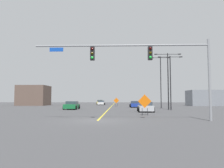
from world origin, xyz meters
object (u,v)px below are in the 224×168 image
car_white_far (101,103)px  construction_sign_median_near (116,101)px  street_lamp_mid_right (170,78)px  car_blue_mid (135,104)px  traffic_signal_assembly (147,59)px  construction_sign_right_lane (145,102)px  car_silver_distant (145,107)px  street_lamp_mid_left (168,76)px  car_yellow_passing (100,102)px  street_lamp_far_left (161,78)px  car_green_near (72,105)px

car_white_far → construction_sign_median_near: bearing=-69.7°
street_lamp_mid_right → car_blue_mid: street_lamp_mid_right is taller
car_white_far → traffic_signal_assembly: bearing=-80.7°
construction_sign_right_lane → car_blue_mid: construction_sign_right_lane is taller
traffic_signal_assembly → car_white_far: bearing=99.3°
car_silver_distant → car_blue_mid: car_silver_distant is taller
street_lamp_mid_left → car_silver_distant: (-4.35, -5.55, -4.72)m
construction_sign_right_lane → traffic_signal_assembly: bearing=-94.7°
traffic_signal_assembly → car_blue_mid: 26.46m
car_silver_distant → car_yellow_passing: (-9.24, 36.55, 0.06)m
street_lamp_far_left → car_silver_distant: (-4.31, -11.09, -4.93)m
street_lamp_mid_right → car_silver_distant: bearing=-135.6°
street_lamp_mid_right → car_white_far: 30.81m
car_white_far → car_silver_distant: 33.08m
street_lamp_far_left → car_yellow_passing: size_ratio=2.20×
street_lamp_far_left → car_silver_distant: bearing=-111.2°
street_lamp_mid_right → car_blue_mid: (-4.71, 10.19, -4.33)m
street_lamp_mid_right → street_lamp_far_left: size_ratio=0.87×
street_lamp_far_left → construction_sign_right_lane: (-5.15, -17.24, -4.17)m
car_blue_mid → construction_sign_median_near: bearing=123.9°
street_lamp_mid_left → car_green_near: bearing=177.2°
construction_sign_median_near → street_lamp_far_left: bearing=-47.2°
car_silver_distant → construction_sign_median_near: bearing=101.4°
car_green_near → car_yellow_passing: 30.31m
street_lamp_mid_right → construction_sign_right_lane: 12.26m
traffic_signal_assembly → street_lamp_far_left: 23.36m
car_yellow_passing → car_blue_mid: (8.95, -22.03, -0.07)m
construction_sign_median_near → car_blue_mid: size_ratio=0.52×
car_blue_mid → car_yellow_passing: bearing=112.1°
car_silver_distant → car_green_near: bearing=150.6°
street_lamp_far_left → car_silver_distant: size_ratio=2.38×
car_green_near → construction_sign_right_lane: bearing=-50.3°
street_lamp_mid_left → construction_sign_median_near: bearing=120.0°
car_green_near → construction_sign_median_near: bearing=62.6°
street_lamp_far_left → car_white_far: size_ratio=2.20×
car_silver_distant → car_blue_mid: size_ratio=1.05×
street_lamp_far_left → street_lamp_mid_right: bearing=-89.0°
traffic_signal_assembly → car_blue_mid: traffic_signal_assembly is taller
street_lamp_mid_left → street_lamp_far_left: 5.54m
construction_sign_right_lane → car_green_near: 16.20m
car_yellow_passing → construction_sign_right_lane: bearing=-78.9°
traffic_signal_assembly → car_blue_mid: size_ratio=3.59×
car_yellow_passing → street_lamp_mid_left: bearing=-66.3°
construction_sign_right_lane → street_lamp_far_left: bearing=73.4°
traffic_signal_assembly → car_silver_distant: size_ratio=3.43×
street_lamp_far_left → construction_sign_median_near: bearing=132.8°
street_lamp_mid_left → car_green_near: (-15.53, 0.75, -4.70)m
car_silver_distant → car_blue_mid: (-0.29, 14.52, -0.01)m
traffic_signal_assembly → car_blue_mid: bearing=87.8°
street_lamp_far_left → car_blue_mid: size_ratio=2.49×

